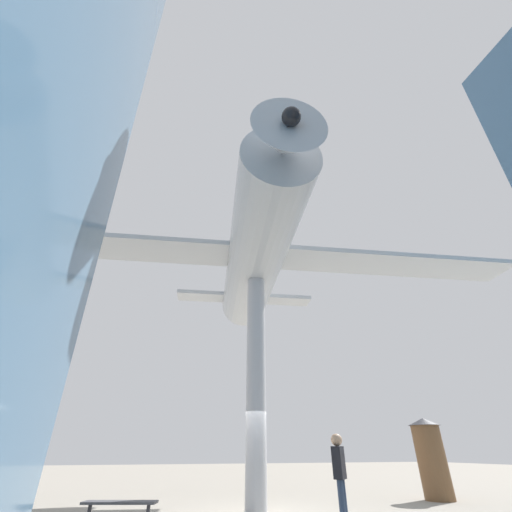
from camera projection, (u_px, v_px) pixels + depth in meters
The scene contains 5 objects.
support_pylon_central at pixel (256, 379), 10.85m from camera, with size 0.62×0.62×6.88m.
suspended_airplane at pixel (257, 253), 12.93m from camera, with size 20.58×12.02×3.52m.
visitor_person at pixel (339, 470), 8.17m from camera, with size 0.44×0.44×1.84m.
plaza_bench at pixel (120, 504), 7.55m from camera, with size 1.66×0.84×0.50m.
info_kiosk at pixel (431, 456), 12.15m from camera, with size 1.12×1.12×2.53m.
Camera 1 is at (3.29, 10.88, 1.47)m, focal length 24.00 mm.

